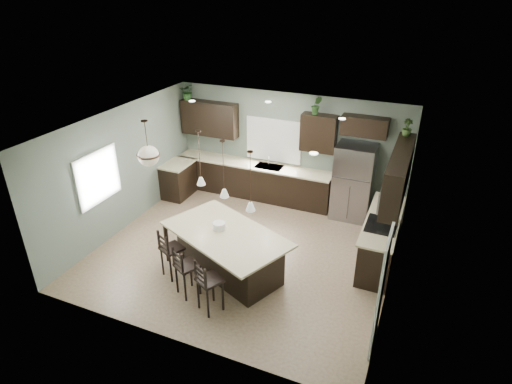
% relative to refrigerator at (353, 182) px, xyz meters
% --- Properties ---
extents(ground, '(6.00, 6.00, 0.00)m').
position_rel_refrigerator_xyz_m(ground, '(-1.77, -2.38, -0.93)').
color(ground, '#9E8466').
rests_on(ground, ground).
extents(pantry_door, '(0.04, 0.82, 2.04)m').
position_rel_refrigerator_xyz_m(pantry_door, '(1.21, -3.93, 0.09)').
color(pantry_door, white).
rests_on(pantry_door, ground).
extents(window_back, '(1.35, 0.02, 1.00)m').
position_rel_refrigerator_xyz_m(window_back, '(-2.17, 0.36, 0.62)').
color(window_back, white).
rests_on(window_back, room_shell).
extents(window_left, '(0.02, 1.10, 1.00)m').
position_rel_refrigerator_xyz_m(window_left, '(-4.75, -3.18, 0.62)').
color(window_left, white).
rests_on(window_left, room_shell).
extents(left_return_cabs, '(0.60, 0.90, 0.90)m').
position_rel_refrigerator_xyz_m(left_return_cabs, '(-4.47, -0.68, -0.48)').
color(left_return_cabs, black).
rests_on(left_return_cabs, ground).
extents(left_return_countertop, '(0.66, 0.96, 0.04)m').
position_rel_refrigerator_xyz_m(left_return_countertop, '(-4.45, -0.68, -0.01)').
color(left_return_countertop, beige).
rests_on(left_return_countertop, left_return_cabs).
extents(back_lower_cabs, '(4.20, 0.60, 0.90)m').
position_rel_refrigerator_xyz_m(back_lower_cabs, '(-2.62, 0.07, -0.48)').
color(back_lower_cabs, black).
rests_on(back_lower_cabs, ground).
extents(back_countertop, '(4.20, 0.66, 0.04)m').
position_rel_refrigerator_xyz_m(back_countertop, '(-2.62, 0.05, -0.01)').
color(back_countertop, beige).
rests_on(back_countertop, back_lower_cabs).
extents(sink_inset, '(0.70, 0.45, 0.01)m').
position_rel_refrigerator_xyz_m(sink_inset, '(-2.17, 0.05, 0.01)').
color(sink_inset, gray).
rests_on(sink_inset, back_countertop).
extents(faucet, '(0.02, 0.02, 0.28)m').
position_rel_refrigerator_xyz_m(faucet, '(-2.17, 0.02, 0.16)').
color(faucet, silver).
rests_on(faucet, back_countertop).
extents(back_upper_left, '(1.55, 0.34, 0.90)m').
position_rel_refrigerator_xyz_m(back_upper_left, '(-3.92, 0.20, 1.02)').
color(back_upper_left, black).
rests_on(back_upper_left, room_shell).
extents(back_upper_right, '(0.85, 0.34, 0.90)m').
position_rel_refrigerator_xyz_m(back_upper_right, '(-0.97, 0.20, 1.02)').
color(back_upper_right, black).
rests_on(back_upper_right, room_shell).
extents(fridge_header, '(1.05, 0.34, 0.45)m').
position_rel_refrigerator_xyz_m(fridge_header, '(0.08, 0.20, 1.32)').
color(fridge_header, black).
rests_on(fridge_header, room_shell).
extents(right_lower_cabs, '(0.60, 2.35, 0.90)m').
position_rel_refrigerator_xyz_m(right_lower_cabs, '(0.93, -1.50, -0.48)').
color(right_lower_cabs, black).
rests_on(right_lower_cabs, ground).
extents(right_countertop, '(0.66, 2.35, 0.04)m').
position_rel_refrigerator_xyz_m(right_countertop, '(0.91, -1.50, -0.01)').
color(right_countertop, beige).
rests_on(right_countertop, right_lower_cabs).
extents(cooktop, '(0.58, 0.75, 0.02)m').
position_rel_refrigerator_xyz_m(cooktop, '(0.91, -1.78, 0.02)').
color(cooktop, black).
rests_on(cooktop, right_countertop).
extents(wall_oven_front, '(0.01, 0.72, 0.60)m').
position_rel_refrigerator_xyz_m(wall_oven_front, '(0.63, -1.78, -0.48)').
color(wall_oven_front, gray).
rests_on(wall_oven_front, right_lower_cabs).
extents(right_upper_cabs, '(0.34, 2.35, 0.90)m').
position_rel_refrigerator_xyz_m(right_upper_cabs, '(1.06, -1.50, 1.02)').
color(right_upper_cabs, black).
rests_on(right_upper_cabs, room_shell).
extents(microwave, '(0.40, 0.75, 0.40)m').
position_rel_refrigerator_xyz_m(microwave, '(1.01, -1.78, 0.62)').
color(microwave, gray).
rests_on(microwave, right_upper_cabs).
extents(refrigerator, '(0.90, 0.74, 1.85)m').
position_rel_refrigerator_xyz_m(refrigerator, '(0.00, 0.00, 0.00)').
color(refrigerator, gray).
rests_on(refrigerator, ground).
extents(kitchen_island, '(2.80, 2.25, 0.92)m').
position_rel_refrigerator_xyz_m(kitchen_island, '(-1.77, -3.21, -0.46)').
color(kitchen_island, black).
rests_on(kitchen_island, ground).
extents(serving_dish, '(0.24, 0.24, 0.14)m').
position_rel_refrigerator_xyz_m(serving_dish, '(-1.96, -3.13, 0.07)').
color(serving_dish, white).
rests_on(serving_dish, kitchen_island).
extents(bar_stool_left, '(0.51, 0.51, 1.04)m').
position_rel_refrigerator_xyz_m(bar_stool_left, '(-2.70, -3.69, -0.41)').
color(bar_stool_left, black).
rests_on(bar_stool_left, ground).
extents(bar_stool_center, '(0.52, 0.52, 1.03)m').
position_rel_refrigerator_xyz_m(bar_stool_center, '(-2.15, -4.05, -0.41)').
color(bar_stool_center, black).
rests_on(bar_stool_center, ground).
extents(bar_stool_right, '(0.53, 0.53, 1.05)m').
position_rel_refrigerator_xyz_m(bar_stool_right, '(-1.56, -4.26, -0.40)').
color(bar_stool_right, black).
rests_on(bar_stool_right, ground).
extents(pendant_left, '(0.17, 0.17, 1.10)m').
position_rel_refrigerator_xyz_m(pendant_left, '(-2.41, -2.93, 1.32)').
color(pendant_left, white).
rests_on(pendant_left, room_shell).
extents(pendant_center, '(0.17, 0.17, 1.10)m').
position_rel_refrigerator_xyz_m(pendant_center, '(-1.77, -3.21, 1.32)').
color(pendant_center, white).
rests_on(pendant_center, room_shell).
extents(pendant_right, '(0.17, 0.17, 1.10)m').
position_rel_refrigerator_xyz_m(pendant_right, '(-1.13, -3.49, 1.32)').
color(pendant_right, white).
rests_on(pendant_right, room_shell).
extents(chandelier, '(0.47, 0.47, 0.97)m').
position_rel_refrigerator_xyz_m(chandelier, '(-3.68, -2.80, 1.39)').
color(chandelier, beige).
rests_on(chandelier, room_shell).
extents(plant_back_left, '(0.46, 0.43, 0.43)m').
position_rel_refrigerator_xyz_m(plant_back_left, '(-4.52, 0.17, 1.69)').
color(plant_back_left, '#234C21').
rests_on(plant_back_left, back_upper_left).
extents(plant_back_right, '(0.29, 0.26, 0.44)m').
position_rel_refrigerator_xyz_m(plant_back_right, '(-1.06, 0.17, 1.70)').
color(plant_back_right, '#2D5626').
rests_on(plant_back_right, back_upper_right).
extents(plant_right_wall, '(0.25, 0.25, 0.35)m').
position_rel_refrigerator_xyz_m(plant_right_wall, '(1.03, -0.55, 1.65)').
color(plant_right_wall, '#385425').
rests_on(plant_right_wall, right_upper_cabs).
extents(room_shell, '(6.00, 6.00, 6.00)m').
position_rel_refrigerator_xyz_m(room_shell, '(-1.77, -2.38, 0.77)').
color(room_shell, slate).
rests_on(room_shell, ground).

